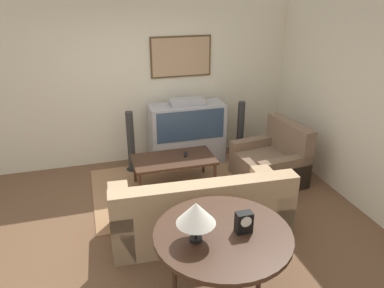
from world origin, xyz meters
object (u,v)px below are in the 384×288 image
Objects in this scene: table_lamp at (196,213)px; speaker_tower_left at (131,143)px; armchair at (271,162)px; tv at (187,133)px; couch at (200,212)px; speaker_tower_right at (240,131)px; mantel_clock at (244,222)px; coffee_table at (174,161)px; console_table at (223,239)px.

table_lamp is 3.10m from speaker_tower_left.
speaker_tower_left is (-2.02, 0.90, 0.19)m from armchair.
tv is 1.46m from armchair.
couch is (-0.38, -1.96, -0.22)m from tv.
couch is 2.33m from speaker_tower_right.
mantel_clock is at bearing -0.14° from table_lamp.
armchair reaches higher than coffee_table.
mantel_clock is (0.07, -2.35, 0.50)m from coffee_table.
speaker_tower_right is (1.45, 3.00, -0.28)m from console_table.
table_lamp is at bearing -98.87° from coffee_table.
table_lamp is (-0.39, -1.12, 0.78)m from couch.
speaker_tower_right is at bearing 60.59° from table_lamp.
armchair is at bearing -24.02° from speaker_tower_left.
tv reaches higher than armchair.
speaker_tower_right is (0.94, -0.05, -0.05)m from tv.
table_lamp is at bearing -173.11° from console_table.
tv is at bearing 2.87° from speaker_tower_left.
armchair is at bearing 48.97° from table_lamp.
console_table is 3.04m from speaker_tower_left.
tv is 0.57× the size of couch.
speaker_tower_left is (-0.94, -0.05, -0.05)m from tv.
armchair is at bearing -8.29° from coffee_table.
speaker_tower_right is at bearing -2.87° from tv.
table_lamp is 0.37× the size of speaker_tower_left.
mantel_clock is (-1.42, -2.13, 0.62)m from armchair.
armchair is 5.45× the size of mantel_clock.
speaker_tower_right is at bearing -177.57° from armchair.
tv is 1.02× the size of coffee_table.
mantel_clock is at bearing -96.19° from tv.
coffee_table is (-0.02, 1.23, 0.11)m from couch.
speaker_tower_left reaches higher than armchair.
console_table is at bearing 169.67° from mantel_clock.
speaker_tower_left is at bearing -177.13° from tv.
speaker_tower_left is (-0.43, 3.00, -0.28)m from console_table.
armchair is 1.51m from coffee_table.
tv is 0.84m from coffee_table.
armchair is at bearing -41.18° from tv.
coffee_table is 2.40m from mantel_clock.
couch is at bearing -73.71° from speaker_tower_left.
speaker_tower_left is at bearing 98.09° from console_table.
tv is 1.22× the size of speaker_tower_right.
console_table is (-0.13, -1.09, 0.44)m from couch.
mantel_clock is at bearing 95.22° from couch.
speaker_tower_right is at bearing 64.20° from console_table.
mantel_clock is at bearing -40.33° from armchair.
table_lamp is 0.37× the size of speaker_tower_right.
coffee_table is 1.51m from speaker_tower_right.
mantel_clock is (0.05, -1.12, 0.61)m from couch.
tv is 3.28× the size of table_lamp.
speaker_tower_left is at bearing 180.00° from speaker_tower_right.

